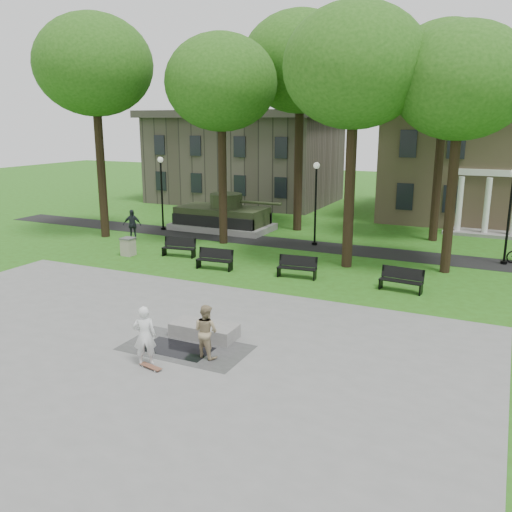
{
  "coord_description": "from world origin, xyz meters",
  "views": [
    {
      "loc": [
        10.5,
        -16.69,
        6.99
      ],
      "look_at": [
        0.96,
        3.44,
        1.4
      ],
      "focal_mm": 38.0,
      "sensor_mm": 36.0,
      "label": 1
    }
  ],
  "objects": [
    {
      "name": "plaza",
      "position": [
        0.0,
        -5.0,
        0.01
      ],
      "size": [
        22.0,
        16.0,
        0.02
      ],
      "primitive_type": "cube",
      "color": "gray",
      "rests_on": "ground"
    },
    {
      "name": "skateboard",
      "position": [
        1.58,
        -4.99,
        0.06
      ],
      "size": [
        0.8,
        0.36,
        0.07
      ],
      "primitive_type": "cube",
      "rotation": [
        0.0,
        0.0,
        -0.21
      ],
      "color": "brown",
      "rests_on": "plaza"
    },
    {
      "name": "park_bench_2",
      "position": [
        2.01,
        5.65,
        0.52
      ],
      "size": [
        1.83,
        0.69,
        1.0
      ],
      "rotation": [
        0.0,
        0.0,
        0.09
      ],
      "color": "black",
      "rests_on": "ground"
    },
    {
      "name": "puddle",
      "position": [
        1.5,
        -3.51,
        0.02
      ],
      "size": [
        2.2,
        1.2,
        0.0
      ],
      "primitive_type": "cube",
      "color": "black",
      "rests_on": "plaza"
    },
    {
      "name": "trash_bin",
      "position": [
        -7.64,
        5.7,
        0.49
      ],
      "size": [
        0.66,
        0.66,
        0.96
      ],
      "rotation": [
        0.0,
        0.0,
        0.0
      ],
      "color": "#9D9781",
      "rests_on": "ground"
    },
    {
      "name": "lamp_right",
      "position": [
        10.5,
        12.3,
        2.79
      ],
      "size": [
        0.36,
        0.36,
        4.73
      ],
      "color": "black",
      "rests_on": "ground"
    },
    {
      "name": "ground",
      "position": [
        0.0,
        0.0,
        0.0
      ],
      "size": [
        120.0,
        120.0,
        0.0
      ],
      "primitive_type": "plane",
      "color": "#295413",
      "rests_on": "ground"
    },
    {
      "name": "friend_watching",
      "position": [
        2.62,
        -3.58,
        0.84
      ],
      "size": [
        0.92,
        0.78,
        1.65
      ],
      "primitive_type": "imported",
      "rotation": [
        0.0,
        0.0,
        2.92
      ],
      "color": "#9C8865",
      "rests_on": "plaza"
    },
    {
      "name": "park_bench_1",
      "position": [
        -2.1,
        5.3,
        0.52
      ],
      "size": [
        1.83,
        0.65,
        1.0
      ],
      "rotation": [
        0.0,
        0.0,
        0.07
      ],
      "color": "black",
      "rests_on": "ground"
    },
    {
      "name": "footpath",
      "position": [
        0.0,
        12.0,
        0.01
      ],
      "size": [
        44.0,
        2.6,
        0.01
      ],
      "primitive_type": "cube",
      "color": "black",
      "rests_on": "ground"
    },
    {
      "name": "pedestrian_walker",
      "position": [
        -9.87,
        8.95,
        0.92
      ],
      "size": [
        1.16,
        0.81,
        1.83
      ],
      "primitive_type": "imported",
      "rotation": [
        0.0,
        0.0,
        0.38
      ],
      "color": "#1F232A",
      "rests_on": "ground"
    },
    {
      "name": "concrete_block",
      "position": [
        1.78,
        -2.28,
        0.24
      ],
      "size": [
        2.22,
        1.04,
        0.45
      ],
      "primitive_type": "cube",
      "rotation": [
        0.0,
        0.0,
        0.02
      ],
      "color": "gray",
      "rests_on": "plaza"
    },
    {
      "name": "lamp_mid",
      "position": [
        0.5,
        12.3,
        2.79
      ],
      "size": [
        0.36,
        0.36,
        4.73
      ],
      "color": "black",
      "rests_on": "ground"
    },
    {
      "name": "park_bench_3",
      "position": [
        6.69,
        5.62,
        0.52
      ],
      "size": [
        1.83,
        0.69,
        1.0
      ],
      "rotation": [
        0.0,
        0.0,
        -0.09
      ],
      "color": "black",
      "rests_on": "ground"
    },
    {
      "name": "building_right",
      "position": [
        10.0,
        26.0,
        4.34
      ],
      "size": [
        17.0,
        12.0,
        8.6
      ],
      "color": "#9E8460",
      "rests_on": "ground"
    },
    {
      "name": "lamp_left",
      "position": [
        -10.0,
        12.3,
        2.79
      ],
      "size": [
        0.36,
        0.36,
        4.73
      ],
      "color": "black",
      "rests_on": "ground"
    },
    {
      "name": "tree_0",
      "position": [
        -12.0,
        9.0,
        10.03
      ],
      "size": [
        6.8,
        6.8,
        12.97
      ],
      "color": "black",
      "rests_on": "ground"
    },
    {
      "name": "tree_3",
      "position": [
        8.0,
        9.5,
        8.6
      ],
      "size": [
        6.0,
        6.0,
        11.19
      ],
      "color": "black",
      "rests_on": "ground"
    },
    {
      "name": "tree_1",
      "position": [
        -4.5,
        10.5,
        8.95
      ],
      "size": [
        6.2,
        6.2,
        11.63
      ],
      "color": "black",
      "rests_on": "ground"
    },
    {
      "name": "tree_2",
      "position": [
        3.5,
        8.5,
        9.32
      ],
      "size": [
        6.6,
        6.6,
        12.16
      ],
      "color": "black",
      "rests_on": "ground"
    },
    {
      "name": "tank_monument",
      "position": [
        -6.46,
        14.0,
        0.86
      ],
      "size": [
        7.45,
        3.4,
        2.4
      ],
      "color": "gray",
      "rests_on": "ground"
    },
    {
      "name": "skateboarder",
      "position": [
        1.3,
        -4.84,
        0.92
      ],
      "size": [
        0.79,
        0.71,
        1.81
      ],
      "primitive_type": "imported",
      "rotation": [
        0.0,
        0.0,
        3.68
      ],
      "color": "silver",
      "rests_on": "plaza"
    },
    {
      "name": "tree_4",
      "position": [
        -2.0,
        16.0,
        10.39
      ],
      "size": [
        7.2,
        7.2,
        13.5
      ],
      "color": "black",
      "rests_on": "ground"
    },
    {
      "name": "park_bench_0",
      "position": [
        -5.05,
        6.7,
        0.52
      ],
      "size": [
        1.84,
        0.75,
        1.0
      ],
      "rotation": [
        0.0,
        0.0,
        0.13
      ],
      "color": "black",
      "rests_on": "ground"
    },
    {
      "name": "building_left",
      "position": [
        -11.0,
        26.5,
        3.6
      ],
      "size": [
        15.0,
        10.0,
        7.2
      ],
      "primitive_type": "cube",
      "color": "#4C443D",
      "rests_on": "ground"
    },
    {
      "name": "tree_5",
      "position": [
        6.5,
        16.5,
        9.67
      ],
      "size": [
        6.4,
        6.4,
        12.44
      ],
      "color": "black",
      "rests_on": "ground"
    }
  ]
}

